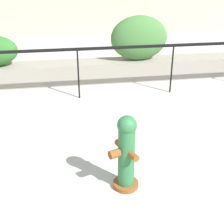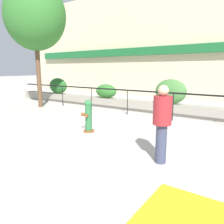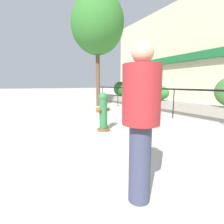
# 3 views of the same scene
# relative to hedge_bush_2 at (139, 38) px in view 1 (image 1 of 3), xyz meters

# --- Properties ---
(planter_wall_low) EXTENTS (18.00, 0.70, 0.50)m
(planter_wall_low) POSITION_rel_hedge_bush_2_xyz_m (-1.62, 0.00, -0.81)
(planter_wall_low) COLOR gray
(planter_wall_low) RESTS_ON ground
(fence_railing_segment) EXTENTS (15.00, 0.05, 1.15)m
(fence_railing_segment) POSITION_rel_hedge_bush_2_xyz_m (-1.62, -1.10, -0.04)
(fence_railing_segment) COLOR black
(fence_railing_segment) RESTS_ON ground
(hedge_bush_2) EXTENTS (1.45, 0.68, 1.12)m
(hedge_bush_2) POSITION_rel_hedge_bush_2_xyz_m (0.00, 0.00, 0.00)
(hedge_bush_2) COLOR #427538
(hedge_bush_2) RESTS_ON planter_wall_low
(fire_hydrant) EXTENTS (0.48, 0.47, 1.08)m
(fire_hydrant) POSITION_rel_hedge_bush_2_xyz_m (-1.20, -4.31, -0.51)
(fire_hydrant) COLOR brown
(fire_hydrant) RESTS_ON ground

